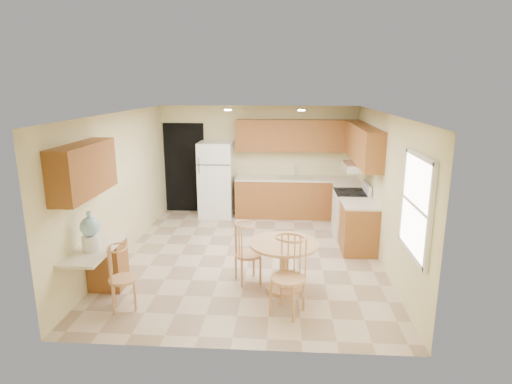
# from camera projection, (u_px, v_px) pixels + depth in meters

# --- Properties ---
(floor) EXTENTS (5.50, 5.50, 0.00)m
(floor) POSITION_uv_depth(u_px,v_px,m) (249.00, 256.00, 7.57)
(floor) COLOR tan
(floor) RESTS_ON ground
(ceiling) EXTENTS (4.50, 5.50, 0.02)m
(ceiling) POSITION_uv_depth(u_px,v_px,m) (249.00, 113.00, 6.96)
(ceiling) COLOR white
(ceiling) RESTS_ON wall_back
(wall_back) EXTENTS (4.50, 0.02, 2.50)m
(wall_back) POSITION_uv_depth(u_px,v_px,m) (259.00, 160.00, 9.93)
(wall_back) COLOR beige
(wall_back) RESTS_ON floor
(wall_front) EXTENTS (4.50, 0.02, 2.50)m
(wall_front) POSITION_uv_depth(u_px,v_px,m) (229.00, 247.00, 4.60)
(wall_front) COLOR beige
(wall_front) RESTS_ON floor
(wall_left) EXTENTS (0.02, 5.50, 2.50)m
(wall_left) POSITION_uv_depth(u_px,v_px,m) (120.00, 186.00, 7.41)
(wall_left) COLOR beige
(wall_left) RESTS_ON floor
(wall_right) EXTENTS (0.02, 5.50, 2.50)m
(wall_right) POSITION_uv_depth(u_px,v_px,m) (384.00, 190.00, 7.12)
(wall_right) COLOR beige
(wall_right) RESTS_ON floor
(doorway) EXTENTS (0.90, 0.02, 2.10)m
(doorway) POSITION_uv_depth(u_px,v_px,m) (185.00, 168.00, 10.07)
(doorway) COLOR black
(doorway) RESTS_ON floor
(base_cab_back) EXTENTS (2.75, 0.60, 0.87)m
(base_cab_back) POSITION_uv_depth(u_px,v_px,m) (296.00, 198.00, 9.78)
(base_cab_back) COLOR #975926
(base_cab_back) RESTS_ON floor
(counter_back) EXTENTS (2.75, 0.63, 0.04)m
(counter_back) POSITION_uv_depth(u_px,v_px,m) (296.00, 179.00, 9.67)
(counter_back) COLOR beige
(counter_back) RESTS_ON base_cab_back
(base_cab_right_a) EXTENTS (0.60, 0.59, 0.87)m
(base_cab_right_a) POSITION_uv_depth(u_px,v_px,m) (347.00, 206.00, 9.13)
(base_cab_right_a) COLOR #975926
(base_cab_right_a) RESTS_ON floor
(counter_right_a) EXTENTS (0.63, 0.59, 0.04)m
(counter_right_a) POSITION_uv_depth(u_px,v_px,m) (348.00, 185.00, 9.02)
(counter_right_a) COLOR beige
(counter_right_a) RESTS_ON base_cab_right_a
(base_cab_right_b) EXTENTS (0.60, 0.80, 0.87)m
(base_cab_right_b) POSITION_uv_depth(u_px,v_px,m) (358.00, 228.00, 7.73)
(base_cab_right_b) COLOR #975926
(base_cab_right_b) RESTS_ON floor
(counter_right_b) EXTENTS (0.63, 0.80, 0.04)m
(counter_right_b) POSITION_uv_depth(u_px,v_px,m) (360.00, 204.00, 7.62)
(counter_right_b) COLOR beige
(counter_right_b) RESTS_ON base_cab_right_b
(upper_cab_back) EXTENTS (2.75, 0.33, 0.70)m
(upper_cab_back) POSITION_uv_depth(u_px,v_px,m) (297.00, 136.00, 9.57)
(upper_cab_back) COLOR #975926
(upper_cab_back) RESTS_ON wall_back
(upper_cab_right) EXTENTS (0.33, 2.42, 0.70)m
(upper_cab_right) POSITION_uv_depth(u_px,v_px,m) (363.00, 144.00, 8.16)
(upper_cab_right) COLOR #975926
(upper_cab_right) RESTS_ON wall_right
(upper_cab_left) EXTENTS (0.33, 1.40, 0.70)m
(upper_cab_left) POSITION_uv_depth(u_px,v_px,m) (84.00, 170.00, 5.70)
(upper_cab_left) COLOR #975926
(upper_cab_left) RESTS_ON wall_left
(sink) EXTENTS (0.78, 0.44, 0.01)m
(sink) POSITION_uv_depth(u_px,v_px,m) (295.00, 178.00, 9.66)
(sink) COLOR silver
(sink) RESTS_ON counter_back
(range_hood) EXTENTS (0.50, 0.76, 0.14)m
(range_hood) POSITION_uv_depth(u_px,v_px,m) (357.00, 167.00, 8.24)
(range_hood) COLOR silver
(range_hood) RESTS_ON upper_cab_right
(desk_pedestal) EXTENTS (0.48, 0.42, 0.72)m
(desk_pedestal) POSITION_uv_depth(u_px,v_px,m) (108.00, 265.00, 6.33)
(desk_pedestal) COLOR #975926
(desk_pedestal) RESTS_ON floor
(desk_top) EXTENTS (0.50, 1.20, 0.04)m
(desk_top) POSITION_uv_depth(u_px,v_px,m) (94.00, 250.00, 5.87)
(desk_top) COLOR beige
(desk_top) RESTS_ON desk_pedestal
(window) EXTENTS (0.06, 1.12, 1.30)m
(window) POSITION_uv_depth(u_px,v_px,m) (417.00, 206.00, 5.27)
(window) COLOR white
(window) RESTS_ON wall_right
(can_light_a) EXTENTS (0.14, 0.14, 0.02)m
(can_light_a) POSITION_uv_depth(u_px,v_px,m) (228.00, 110.00, 8.16)
(can_light_a) COLOR white
(can_light_a) RESTS_ON ceiling
(can_light_b) EXTENTS (0.14, 0.14, 0.02)m
(can_light_b) POSITION_uv_depth(u_px,v_px,m) (301.00, 110.00, 8.07)
(can_light_b) COLOR white
(can_light_b) RESTS_ON ceiling
(refrigerator) EXTENTS (0.75, 0.73, 1.71)m
(refrigerator) POSITION_uv_depth(u_px,v_px,m) (216.00, 180.00, 9.74)
(refrigerator) COLOR white
(refrigerator) RESTS_ON floor
(stove) EXTENTS (0.65, 0.76, 1.09)m
(stove) POSITION_uv_depth(u_px,v_px,m) (351.00, 214.00, 8.47)
(stove) COLOR white
(stove) RESTS_ON floor
(dining_table) EXTENTS (1.01, 1.01, 0.74)m
(dining_table) POSITION_uv_depth(u_px,v_px,m) (284.00, 259.00, 6.21)
(dining_table) COLOR tan
(dining_table) RESTS_ON floor
(chair_table_a) EXTENTS (0.41, 0.53, 0.94)m
(chair_table_a) POSITION_uv_depth(u_px,v_px,m) (247.00, 249.00, 6.38)
(chair_table_a) COLOR tan
(chair_table_a) RESTS_ON floor
(chair_table_b) EXTENTS (0.46, 0.52, 1.04)m
(chair_table_b) POSITION_uv_depth(u_px,v_px,m) (288.00, 272.00, 5.44)
(chair_table_b) COLOR tan
(chair_table_b) RESTS_ON floor
(chair_desk) EXTENTS (0.39, 0.50, 0.87)m
(chair_desk) POSITION_uv_depth(u_px,v_px,m) (120.00, 274.00, 5.63)
(chair_desk) COLOR tan
(chair_desk) RESTS_ON floor
(water_crock) EXTENTS (0.26, 0.26, 0.54)m
(water_crock) POSITION_uv_depth(u_px,v_px,m) (90.00, 233.00, 5.74)
(water_crock) COLOR white
(water_crock) RESTS_ON desk_top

